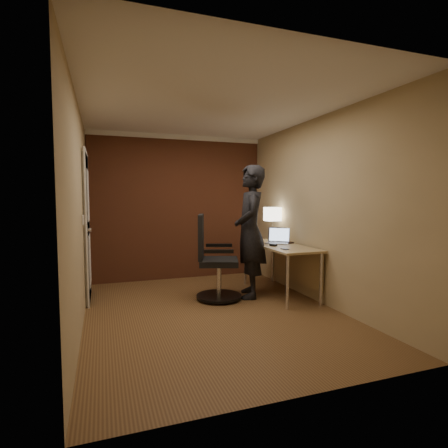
# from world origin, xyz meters

# --- Properties ---
(room) EXTENTS (4.00, 4.00, 4.00)m
(room) POSITION_xyz_m (-0.27, 1.54, 1.37)
(room) COLOR brown
(room) RESTS_ON ground
(desk) EXTENTS (0.60, 1.50, 0.73)m
(desk) POSITION_xyz_m (1.25, 0.46, 0.60)
(desk) COLOR tan
(desk) RESTS_ON ground
(desk_lamp) EXTENTS (0.22, 0.22, 0.54)m
(desk_lamp) POSITION_xyz_m (1.34, 1.00, 1.15)
(desk_lamp) COLOR silver
(desk_lamp) RESTS_ON desk
(laptop) EXTENTS (0.42, 0.41, 0.23)m
(laptop) POSITION_xyz_m (1.25, 0.64, 0.79)
(laptop) COLOR silver
(laptop) RESTS_ON desk
(mouse) EXTENTS (0.09, 0.11, 0.03)m
(mouse) POSITION_xyz_m (1.04, 0.37, 0.75)
(mouse) COLOR black
(mouse) RESTS_ON desk
(phone) EXTENTS (0.08, 0.12, 0.01)m
(phone) POSITION_xyz_m (1.03, 0.02, 0.73)
(phone) COLOR black
(phone) RESTS_ON desk
(wallet) EXTENTS (0.11, 0.12, 0.02)m
(wallet) POSITION_xyz_m (1.40, 0.56, 0.74)
(wallet) COLOR black
(wallet) RESTS_ON desk
(office_chair) EXTENTS (0.67, 0.73, 1.16)m
(office_chair) POSITION_xyz_m (0.18, 0.50, 0.51)
(office_chair) COLOR black
(office_chair) RESTS_ON ground
(person) EXTENTS (0.65, 0.79, 1.88)m
(person) POSITION_xyz_m (0.72, 0.48, 0.94)
(person) COLOR black
(person) RESTS_ON ground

